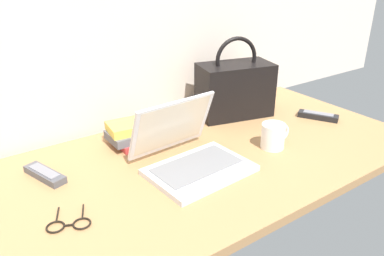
% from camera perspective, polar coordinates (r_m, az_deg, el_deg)
% --- Properties ---
extents(desk, '(1.60, 0.76, 0.03)m').
position_cam_1_polar(desk, '(1.28, 0.81, -5.27)').
color(desk, '#A87A4C').
rests_on(desk, ground).
extents(laptop, '(0.32, 0.31, 0.21)m').
position_cam_1_polar(laptop, '(1.21, -0.33, -3.91)').
color(laptop, silver).
rests_on(laptop, desk).
extents(coffee_mug, '(0.12, 0.08, 0.09)m').
position_cam_1_polar(coffee_mug, '(1.36, 12.12, -1.10)').
color(coffee_mug, white).
rests_on(coffee_mug, desk).
extents(remote_control_near, '(0.12, 0.16, 0.02)m').
position_cam_1_polar(remote_control_near, '(1.67, 18.35, 1.75)').
color(remote_control_near, black).
rests_on(remote_control_near, desk).
extents(remote_control_far, '(0.09, 0.17, 0.02)m').
position_cam_1_polar(remote_control_far, '(1.25, -21.17, -6.46)').
color(remote_control_far, '#4C4C51').
rests_on(remote_control_far, desk).
extents(eyeglasses, '(0.12, 0.13, 0.01)m').
position_cam_1_polar(eyeglasses, '(1.03, -17.96, -13.53)').
color(eyeglasses, black).
rests_on(eyeglasses, desk).
extents(handbag, '(0.33, 0.23, 0.33)m').
position_cam_1_polar(handbag, '(1.60, 6.42, 5.90)').
color(handbag, black).
rests_on(handbag, desk).
extents(book_stack, '(0.21, 0.14, 0.08)m').
position_cam_1_polar(book_stack, '(1.38, -8.21, -0.54)').
color(book_stack, '#B23333').
rests_on(book_stack, desk).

